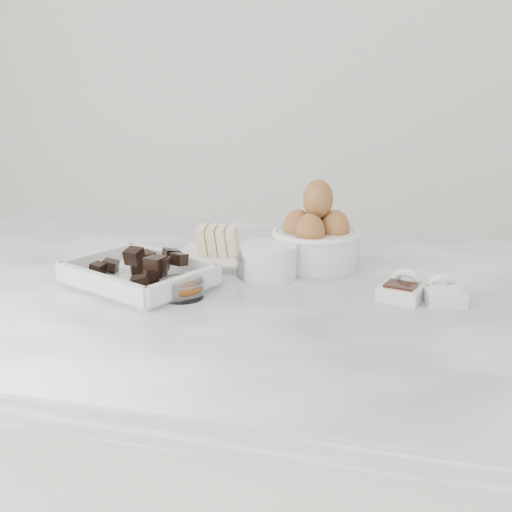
% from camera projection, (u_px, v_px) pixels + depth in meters
% --- Properties ---
extents(marble_slab, '(1.20, 0.80, 0.04)m').
position_uv_depth(marble_slab, '(238.00, 298.00, 1.08)').
color(marble_slab, white).
rests_on(marble_slab, cabinet).
extents(chocolate_dish, '(0.25, 0.23, 0.06)m').
position_uv_depth(chocolate_dish, '(139.00, 270.00, 1.08)').
color(chocolate_dish, white).
rests_on(chocolate_dish, marble_slab).
extents(butter_plate, '(0.16, 0.16, 0.06)m').
position_uv_depth(butter_plate, '(219.00, 250.00, 1.20)').
color(butter_plate, white).
rests_on(butter_plate, marble_slab).
extents(sugar_ramekin, '(0.09, 0.09, 0.05)m').
position_uv_depth(sugar_ramekin, '(269.00, 260.00, 1.11)').
color(sugar_ramekin, white).
rests_on(sugar_ramekin, marble_slab).
extents(egg_bowl, '(0.15, 0.15, 0.14)m').
position_uv_depth(egg_bowl, '(316.00, 238.00, 1.17)').
color(egg_bowl, white).
rests_on(egg_bowl, marble_slab).
extents(honey_bowl, '(0.08, 0.08, 0.03)m').
position_uv_depth(honey_bowl, '(261.00, 264.00, 1.12)').
color(honey_bowl, white).
rests_on(honey_bowl, marble_slab).
extents(zest_bowl, '(0.06, 0.06, 0.03)m').
position_uv_depth(zest_bowl, '(182.00, 288.00, 1.02)').
color(zest_bowl, white).
rests_on(zest_bowl, marble_slab).
extents(vanilla_spoon, '(0.07, 0.08, 0.04)m').
position_uv_depth(vanilla_spoon, '(402.00, 289.00, 1.02)').
color(vanilla_spoon, white).
rests_on(vanilla_spoon, marble_slab).
extents(salt_spoon, '(0.06, 0.07, 0.04)m').
position_uv_depth(salt_spoon, '(444.00, 293.00, 1.00)').
color(salt_spoon, white).
rests_on(salt_spoon, marble_slab).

